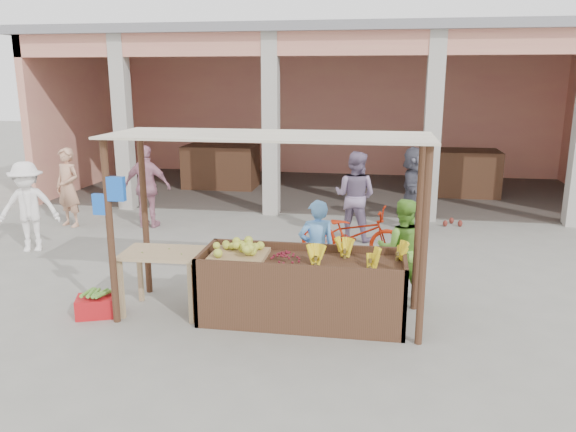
% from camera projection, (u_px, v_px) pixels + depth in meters
% --- Properties ---
extents(ground, '(60.00, 60.00, 0.00)m').
position_uv_depth(ground, '(265.00, 317.00, 7.38)').
color(ground, slate).
rests_on(ground, ground).
extents(market_building, '(14.40, 6.40, 4.20)m').
position_uv_depth(market_building, '(332.00, 91.00, 15.27)').
color(market_building, tan).
rests_on(market_building, ground).
extents(fruit_stall, '(2.60, 0.95, 0.80)m').
position_uv_depth(fruit_stall, '(302.00, 291.00, 7.21)').
color(fruit_stall, '#462A1C').
rests_on(fruit_stall, ground).
extents(stall_awning, '(4.09, 1.35, 2.39)m').
position_uv_depth(stall_awning, '(263.00, 167.00, 6.96)').
color(stall_awning, '#462A1C').
rests_on(stall_awning, ground).
extents(banana_heap, '(1.14, 0.62, 0.21)m').
position_uv_depth(banana_heap, '(355.00, 255.00, 7.01)').
color(banana_heap, yellow).
rests_on(banana_heap, fruit_stall).
extents(melon_tray, '(0.71, 0.62, 0.19)m').
position_uv_depth(melon_tray, '(239.00, 251.00, 7.23)').
color(melon_tray, '#9F7D52').
rests_on(melon_tray, fruit_stall).
extents(berry_heap, '(0.45, 0.37, 0.14)m').
position_uv_depth(berry_heap, '(286.00, 255.00, 7.10)').
color(berry_heap, maroon).
rests_on(berry_heap, fruit_stall).
extents(side_table, '(1.07, 0.73, 0.84)m').
position_uv_depth(side_table, '(163.00, 262.00, 7.39)').
color(side_table, tan).
rests_on(side_table, ground).
extents(papaya_pile, '(0.67, 0.38, 0.19)m').
position_uv_depth(papaya_pile, '(162.00, 245.00, 7.33)').
color(papaya_pile, '#578F2E').
rests_on(papaya_pile, side_table).
extents(red_crate, '(0.60, 0.52, 0.26)m').
position_uv_depth(red_crate, '(97.00, 306.00, 7.40)').
color(red_crate, '#B51318').
rests_on(red_crate, ground).
extents(plantain_bundle, '(0.41, 0.28, 0.08)m').
position_uv_depth(plantain_bundle, '(96.00, 294.00, 7.36)').
color(plantain_bundle, '#5D9837').
rests_on(plantain_bundle, red_crate).
extents(produce_sacks, '(0.70, 0.66, 0.53)m').
position_uv_depth(produce_sacks, '(453.00, 213.00, 11.83)').
color(produce_sacks, maroon).
rests_on(produce_sacks, ground).
extents(vendor_blue, '(0.68, 0.58, 1.53)m').
position_uv_depth(vendor_blue, '(317.00, 246.00, 7.84)').
color(vendor_blue, '#5D9FEB').
rests_on(vendor_blue, ground).
extents(vendor_green, '(0.73, 0.43, 1.52)m').
position_uv_depth(vendor_green, '(402.00, 246.00, 7.86)').
color(vendor_green, '#70B739').
rests_on(vendor_green, ground).
extents(motorcycle, '(0.96, 1.98, 0.99)m').
position_uv_depth(motorcycle, '(353.00, 233.00, 9.52)').
color(motorcycle, '#A71F08').
rests_on(motorcycle, ground).
extents(shopper_a, '(1.25, 0.93, 1.76)m').
position_uv_depth(shopper_a, '(28.00, 203.00, 9.98)').
color(shopper_a, white).
rests_on(shopper_a, ground).
extents(shopper_b, '(1.10, 0.61, 1.83)m').
position_uv_depth(shopper_b, '(147.00, 184.00, 11.59)').
color(shopper_b, '#BF7D92').
rests_on(shopper_b, ground).
extents(shopper_d, '(1.02, 1.77, 1.80)m').
position_uv_depth(shopper_d, '(414.00, 186.00, 11.47)').
color(shopper_d, '#494956').
rests_on(shopper_d, ground).
extents(shopper_e, '(0.76, 0.67, 1.72)m').
position_uv_depth(shopper_e, '(68.00, 186.00, 11.67)').
color(shopper_e, tan).
rests_on(shopper_e, ground).
extents(shopper_f, '(1.03, 0.80, 1.87)m').
position_uv_depth(shopper_f, '(355.00, 192.00, 10.69)').
color(shopper_f, slate).
rests_on(shopper_f, ground).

